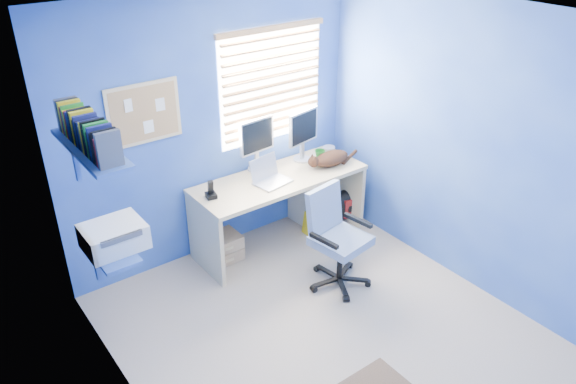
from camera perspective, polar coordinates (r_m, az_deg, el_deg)
floor at (r=4.77m, az=3.31°, el=-13.64°), size 3.00×3.20×0.00m
ceiling at (r=3.61m, az=4.46°, el=17.25°), size 3.00×3.20×0.00m
wall_back at (r=5.24m, az=-7.59°, el=6.39°), size 3.00×0.01×2.50m
wall_front at (r=3.22m, az=22.83°, el=-11.43°), size 3.00×0.01×2.50m
wall_left at (r=3.41m, az=-16.04°, el=-7.65°), size 0.01×3.20×2.50m
wall_right at (r=5.06m, az=16.95°, el=4.53°), size 0.01×3.20×2.50m
desk at (r=5.61m, az=-0.84°, el=-1.84°), size 1.74×0.65×0.74m
laptop at (r=5.27m, az=-1.58°, el=2.00°), size 0.37×0.31×0.22m
monitor_left at (r=5.46m, az=-3.25°, el=4.81°), size 0.41×0.16×0.54m
monitor_right at (r=5.67m, az=1.46°, el=5.73°), size 0.42×0.20×0.54m
phone at (r=5.08m, az=-7.86°, el=0.30°), size 0.11×0.13×0.17m
mug at (r=5.78m, az=3.25°, el=3.80°), size 0.10×0.09×0.10m
cd_spindle at (r=5.94m, az=4.18°, el=4.29°), size 0.13×0.13×0.07m
cat at (r=5.66m, az=4.45°, el=3.42°), size 0.43×0.26×0.14m
tower_pc at (r=6.00m, az=2.02°, el=-1.27°), size 0.21×0.45×0.45m
drawer_boxes at (r=5.50m, az=-6.73°, el=-5.63°), size 0.35×0.28×0.27m
yellow_book at (r=5.84m, az=2.14°, el=-3.35°), size 0.03×0.17×0.24m
backpack at (r=6.12m, az=5.82°, el=-1.28°), size 0.32×0.26×0.35m
office_chair at (r=5.08m, az=4.93°, el=-5.88°), size 0.61×0.61×0.92m
window_blinds at (r=5.44m, az=-1.59°, el=10.81°), size 1.15×0.05×1.10m
corkboard at (r=4.86m, az=-14.39°, el=7.74°), size 0.64×0.02×0.52m
wall_shelves at (r=3.97m, az=-18.56°, el=0.51°), size 0.42×0.90×1.05m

